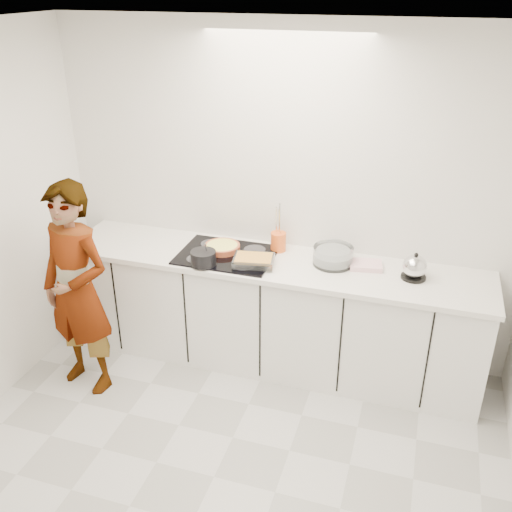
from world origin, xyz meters
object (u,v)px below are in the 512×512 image
(baking_dish, at_px, (254,260))
(utensil_crock, at_px, (278,242))
(mixing_bowl, at_px, (333,256))
(tart_dish, at_px, (222,247))
(saucepan, at_px, (203,258))
(hob, at_px, (227,255))
(cook, at_px, (77,290))
(kettle, at_px, (415,268))

(baking_dish, relative_size, utensil_crock, 2.21)
(baking_dish, relative_size, mixing_bowl, 0.94)
(tart_dish, relative_size, saucepan, 1.64)
(hob, xyz_separation_m, cook, (-0.90, -0.66, -0.11))
(kettle, bearing_deg, tart_dish, 179.83)
(mixing_bowl, bearing_deg, baking_dish, -160.34)
(kettle, height_order, utensil_crock, kettle)
(cook, bearing_deg, utensil_crock, 46.26)
(saucepan, xyz_separation_m, kettle, (1.49, 0.26, 0.02))
(tart_dish, relative_size, mixing_bowl, 1.02)
(hob, xyz_separation_m, mixing_bowl, (0.80, 0.10, 0.06))
(mixing_bowl, xyz_separation_m, cook, (-1.70, -0.76, -0.16))
(saucepan, relative_size, cook, 0.13)
(hob, bearing_deg, cook, -143.90)
(kettle, bearing_deg, baking_dish, -172.48)
(hob, relative_size, mixing_bowl, 2.07)
(tart_dish, bearing_deg, saucepan, -99.75)
(hob, relative_size, utensil_crock, 4.84)
(utensil_crock, bearing_deg, kettle, -8.53)
(baking_dish, distance_m, kettle, 1.15)
(hob, height_order, baking_dish, baking_dish)
(hob, height_order, kettle, kettle)
(saucepan, relative_size, mixing_bowl, 0.62)
(saucepan, distance_m, baking_dish, 0.37)
(hob, distance_m, baking_dish, 0.27)
(hob, distance_m, cook, 1.12)
(kettle, bearing_deg, cook, -162.73)
(tart_dish, height_order, kettle, kettle)
(tart_dish, height_order, baking_dish, baking_dish)
(utensil_crock, bearing_deg, tart_dish, -159.73)
(cook, bearing_deg, kettle, 28.91)
(cook, bearing_deg, mixing_bowl, 35.65)
(tart_dish, distance_m, saucepan, 0.27)
(saucepan, xyz_separation_m, baking_dish, (0.35, 0.11, -0.02))
(mixing_bowl, bearing_deg, kettle, -4.61)
(saucepan, bearing_deg, mixing_bowl, 19.01)
(tart_dish, distance_m, baking_dish, 0.34)
(tart_dish, xyz_separation_m, cook, (-0.85, -0.71, -0.14))
(saucepan, relative_size, baking_dish, 0.66)
(tart_dish, distance_m, mixing_bowl, 0.86)
(baking_dish, xyz_separation_m, mixing_bowl, (0.55, 0.20, 0.02))
(baking_dish, bearing_deg, mixing_bowl, 19.66)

